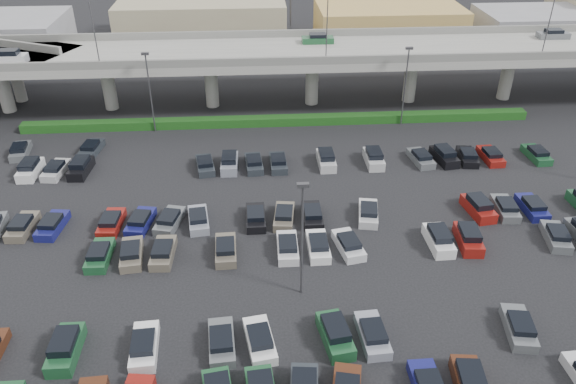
{
  "coord_description": "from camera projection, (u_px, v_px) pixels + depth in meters",
  "views": [
    {
      "loc": [
        -3.44,
        -42.67,
        30.7
      ],
      "look_at": [
        -0.23,
        4.51,
        2.0
      ],
      "focal_mm": 35.0,
      "sensor_mm": 36.0,
      "label": 1
    }
  ],
  "objects": [
    {
      "name": "distant_buildings",
      "position": [
        335.0,
        22.0,
        104.01
      ],
      "size": [
        138.0,
        24.0,
        9.0
      ],
      "color": "gray",
      "rests_on": "ground"
    },
    {
      "name": "overpass",
      "position": [
        274.0,
        56.0,
        76.19
      ],
      "size": [
        150.0,
        13.0,
        15.8
      ],
      "color": "gray",
      "rests_on": "ground"
    },
    {
      "name": "ground",
      "position": [
        294.0,
        235.0,
        52.52
      ],
      "size": [
        280.0,
        280.0,
        0.0
      ],
      "primitive_type": "plane",
      "color": "black"
    },
    {
      "name": "parked_cars",
      "position": [
        295.0,
        253.0,
        49.15
      ],
      "size": [
        62.89,
        41.65,
        1.67
      ],
      "color": "white",
      "rests_on": "ground"
    },
    {
      "name": "light_poles",
      "position": [
        247.0,
        168.0,
        50.75
      ],
      "size": [
        66.9,
        48.38,
        10.3
      ],
      "color": "#444448",
      "rests_on": "ground"
    },
    {
      "name": "hedge",
      "position": [
        279.0,
        121.0,
        73.56
      ],
      "size": [
        66.0,
        1.6,
        1.1
      ],
      "primitive_type": "cube",
      "color": "#133D12",
      "rests_on": "ground"
    }
  ]
}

